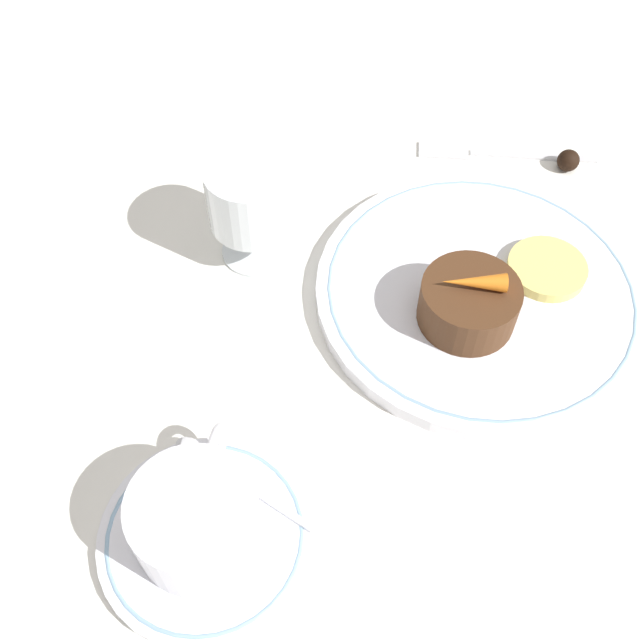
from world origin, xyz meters
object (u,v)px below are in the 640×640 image
object	(u,v)px
dessert_cake	(469,300)
coffee_cup	(196,518)
wine_glass	(252,201)
fork	(487,153)
dinner_plate	(479,292)

from	to	relation	value
dessert_cake	coffee_cup	bearing A→B (deg)	143.38
wine_glass	coffee_cup	bearing A→B (deg)	-174.37
fork	dessert_cake	xyz separation A→B (m)	(-0.22, 0.01, 0.03)
dinner_plate	coffee_cup	distance (m)	0.30
dinner_plate	wine_glass	xyz separation A→B (m)	(0.02, 0.20, 0.06)
dinner_plate	fork	xyz separation A→B (m)	(0.19, 0.00, -0.01)
coffee_cup	wine_glass	xyz separation A→B (m)	(0.27, 0.03, 0.03)
dinner_plate	fork	size ratio (longest dim) A/B	1.58
coffee_cup	dessert_cake	distance (m)	0.27
fork	dessert_cake	distance (m)	0.22
coffee_cup	fork	bearing A→B (deg)	-21.38
dinner_plate	coffee_cup	bearing A→B (deg)	145.25
wine_glass	dessert_cake	xyz separation A→B (m)	(-0.05, -0.19, -0.03)
coffee_cup	dessert_cake	xyz separation A→B (m)	(0.22, -0.16, -0.00)
dinner_plate	fork	distance (m)	0.19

